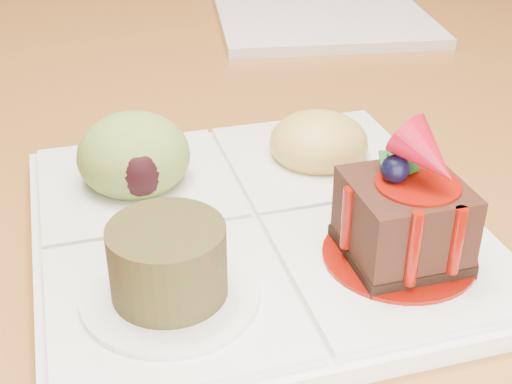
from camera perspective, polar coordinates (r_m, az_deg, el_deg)
name	(u,v)px	position (r m, az deg, el deg)	size (l,w,h in m)	color
ground	(210,338)	(1.51, -3.68, -11.57)	(6.00, 6.00, 0.00)	#5B2D1A
dining_table	(196,13)	(1.17, -4.79, 14.07)	(1.00, 1.80, 0.75)	#9C5C28
chair_right	(467,27)	(1.72, 16.56, 12.52)	(0.53, 0.53, 0.92)	black
sampler_plate	(251,207)	(0.46, -0.38, -1.19)	(0.28, 0.28, 0.11)	silver
second_plate	(321,16)	(0.90, 5.22, 13.86)	(0.25, 0.25, 0.01)	silver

